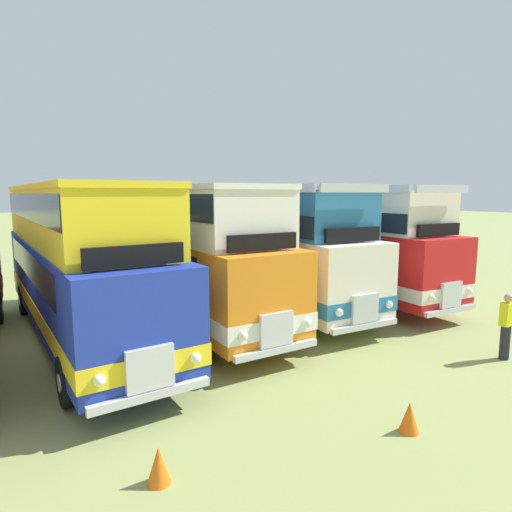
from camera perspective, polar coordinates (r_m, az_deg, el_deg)
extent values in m
plane|color=#8C9956|center=(14.16, -29.10, -10.29)|extent=(200.00, 200.00, 0.00)
cylinder|color=silver|center=(16.58, -30.46, -5.91)|extent=(0.04, 0.36, 0.36)
cube|color=#1E339E|center=(13.52, -22.23, -3.25)|extent=(3.05, 11.53, 2.30)
cube|color=yellow|center=(13.64, -22.09, -5.72)|extent=(3.09, 11.57, 0.44)
cube|color=#19232D|center=(13.81, -22.70, -0.51)|extent=(2.96, 9.13, 0.76)
cube|color=#19232D|center=(8.03, -14.37, -5.68)|extent=(2.20, 0.21, 0.90)
cube|color=silver|center=(8.32, -13.80, -14.24)|extent=(0.90, 0.16, 0.80)
cube|color=silver|center=(8.49, -13.61, -17.43)|extent=(2.30, 0.25, 0.16)
sphere|color=#EAEACC|center=(8.62, -7.99, -13.24)|extent=(0.22, 0.22, 0.22)
sphere|color=#EAEACC|center=(8.08, -20.00, -15.19)|extent=(0.22, 0.22, 0.22)
cube|color=yellow|center=(13.54, -22.88, 4.85)|extent=(2.91, 10.62, 1.50)
cube|color=yellow|center=(13.52, -23.08, 8.32)|extent=(2.97, 10.72, 0.14)
cube|color=#19232D|center=(13.53, -22.95, 6.12)|extent=(2.94, 10.52, 0.68)
cube|color=black|center=(8.35, -15.67, 0.04)|extent=(1.90, 0.21, 0.40)
cylinder|color=black|center=(10.34, -10.73, -13.03)|extent=(0.33, 1.05, 1.04)
cylinder|color=silver|center=(10.40, -9.95, -12.89)|extent=(0.04, 0.36, 0.36)
cylinder|color=black|center=(9.77, -23.69, -14.91)|extent=(0.33, 1.05, 1.04)
cylinder|color=silver|center=(9.75, -24.59, -15.02)|extent=(0.04, 0.36, 0.36)
cylinder|color=black|center=(17.73, -20.91, -4.45)|extent=(0.33, 1.05, 1.04)
cylinder|color=silver|center=(17.76, -20.44, -4.41)|extent=(0.04, 0.36, 0.36)
cylinder|color=black|center=(17.40, -28.33, -5.14)|extent=(0.33, 1.05, 1.04)
cylinder|color=silver|center=(17.39, -28.82, -5.18)|extent=(0.04, 0.36, 0.36)
cube|color=orange|center=(14.43, -8.59, -2.03)|extent=(2.62, 10.01, 2.30)
cube|color=white|center=(14.55, -8.54, -4.35)|extent=(2.66, 10.05, 0.44)
cube|color=#19232D|center=(14.70, -9.25, 0.52)|extent=(2.62, 7.61, 0.76)
cube|color=#19232D|center=(10.03, 2.40, -2.67)|extent=(2.20, 0.13, 0.90)
cube|color=silver|center=(10.25, 2.71, -9.65)|extent=(0.90, 0.13, 0.80)
cube|color=silver|center=(10.39, 2.78, -12.32)|extent=(2.30, 0.17, 0.16)
sphere|color=#EAEACC|center=(10.75, 6.76, -8.84)|extent=(0.22, 0.22, 0.22)
sphere|color=#EAEACC|center=(9.79, -1.70, -10.52)|extent=(0.22, 0.22, 0.22)
cube|color=white|center=(14.45, -9.14, 5.56)|extent=(2.51, 9.10, 1.50)
cube|color=white|center=(14.43, -9.22, 8.82)|extent=(2.57, 9.21, 0.14)
cube|color=#19232D|center=(14.44, -9.17, 6.75)|extent=(2.55, 9.01, 0.68)
cube|color=black|center=(10.32, 0.91, 1.86)|extent=(1.90, 0.14, 0.40)
cylinder|color=black|center=(12.34, 2.81, -9.35)|extent=(0.29, 1.04, 1.04)
cylinder|color=silver|center=(12.42, 3.38, -9.24)|extent=(0.02, 0.36, 0.36)
cylinder|color=black|center=(11.27, -7.09, -11.14)|extent=(0.29, 1.04, 1.04)
cylinder|color=silver|center=(11.21, -7.80, -11.25)|extent=(0.02, 0.36, 0.36)
cylinder|color=black|center=(17.98, -9.11, -3.84)|extent=(0.29, 1.04, 1.04)
cylinder|color=silver|center=(18.03, -8.66, -3.79)|extent=(0.02, 0.36, 0.36)
cylinder|color=black|center=(17.26, -16.20, -4.57)|extent=(0.29, 1.04, 1.04)
cylinder|color=silver|center=(17.22, -16.68, -4.62)|extent=(0.02, 0.36, 0.36)
cube|color=silver|center=(16.16, 2.57, -0.84)|extent=(3.00, 9.83, 2.30)
cube|color=teal|center=(16.27, 2.55, -2.93)|extent=(3.04, 9.88, 0.44)
cube|color=#19232D|center=(16.42, 1.87, 1.42)|extent=(2.90, 7.44, 0.76)
cube|color=#19232D|center=(12.22, 14.04, -0.94)|extent=(2.20, 0.21, 0.90)
cube|color=silver|center=(12.40, 14.18, -6.73)|extent=(0.90, 0.17, 0.80)
cube|color=silver|center=(12.51, 14.19, -8.97)|extent=(2.30, 0.26, 0.16)
sphere|color=#EAEACC|center=(12.99, 17.18, -6.15)|extent=(0.22, 0.22, 0.22)
sphere|color=#EAEACC|center=(11.82, 10.94, -7.35)|extent=(0.22, 0.22, 0.22)
cube|color=teal|center=(16.19, 2.16, 5.94)|extent=(2.85, 8.93, 1.50)
cube|color=silver|center=(12.40, 13.01, 8.74)|extent=(2.40, 0.22, 0.24)
cube|color=silver|center=(19.66, -3.59, 8.66)|extent=(2.40, 0.22, 0.24)
cube|color=silver|center=(16.81, 5.76, 8.71)|extent=(0.55, 8.81, 0.24)
cube|color=silver|center=(15.61, -1.69, 8.79)|extent=(0.55, 8.81, 0.24)
cube|color=#19232D|center=(16.21, 2.15, 4.88)|extent=(2.89, 8.83, 0.64)
cube|color=black|center=(12.49, 12.66, 2.77)|extent=(1.90, 0.22, 0.40)
cylinder|color=black|center=(14.47, 13.12, -6.91)|extent=(0.33, 1.05, 1.04)
cylinder|color=silver|center=(14.57, 13.57, -6.82)|extent=(0.04, 0.36, 0.36)
cylinder|color=black|center=(13.13, 5.43, -8.30)|extent=(0.33, 1.05, 1.04)
cylinder|color=silver|center=(13.05, 4.87, -8.39)|extent=(0.04, 0.36, 0.36)
cylinder|color=black|center=(19.55, 0.92, -2.76)|extent=(0.33, 1.05, 1.04)
cylinder|color=silver|center=(19.62, 1.30, -2.72)|extent=(0.04, 0.36, 0.36)
cylinder|color=black|center=(18.57, -5.33, -3.38)|extent=(0.33, 1.05, 1.04)
cylinder|color=silver|center=(18.52, -5.76, -3.42)|extent=(0.04, 0.36, 0.36)
cube|color=red|center=(18.38, 11.33, 0.11)|extent=(2.87, 10.48, 2.30)
cube|color=silver|center=(18.47, 11.27, -1.74)|extent=(2.91, 10.52, 0.44)
cube|color=#19232D|center=(18.61, 10.59, 2.09)|extent=(2.81, 8.08, 0.76)
cube|color=#19232D|center=(14.78, 24.29, 0.13)|extent=(2.20, 0.18, 0.90)
cube|color=silver|center=(14.93, 24.35, -4.68)|extent=(0.90, 0.15, 0.80)
cube|color=silver|center=(15.02, 24.33, -6.56)|extent=(2.30, 0.22, 0.16)
sphere|color=#EAEACC|center=(15.64, 26.37, -4.24)|extent=(0.22, 0.22, 0.22)
sphere|color=#EAEACC|center=(14.22, 22.19, -5.17)|extent=(0.22, 0.22, 0.22)
cube|color=silver|center=(18.41, 10.99, 6.07)|extent=(2.74, 9.57, 1.50)
cube|color=silver|center=(14.93, 23.40, 8.15)|extent=(2.40, 0.19, 0.24)
cube|color=silver|center=(21.83, 3.84, 8.61)|extent=(2.40, 0.19, 0.24)
cube|color=silver|center=(19.18, 13.85, 8.45)|extent=(0.44, 9.49, 0.24)
cube|color=silver|center=(17.65, 8.03, 8.65)|extent=(0.44, 9.49, 0.24)
cube|color=#19232D|center=(18.42, 10.97, 5.14)|extent=(2.77, 9.48, 0.64)
cube|color=black|center=(15.00, 22.97, 3.20)|extent=(1.90, 0.19, 0.40)
cylinder|color=black|center=(16.92, 22.12, -5.11)|extent=(0.32, 1.05, 1.04)
cylinder|color=silver|center=(17.04, 22.44, -5.04)|extent=(0.03, 0.36, 0.36)
cylinder|color=black|center=(15.25, 16.61, -6.27)|extent=(0.32, 1.05, 1.04)
cylinder|color=silver|center=(15.14, 16.21, -6.35)|extent=(0.03, 0.36, 0.36)
cylinder|color=black|center=(21.90, 7.83, -1.65)|extent=(0.32, 1.05, 1.04)
cylinder|color=silver|center=(21.99, 8.15, -1.61)|extent=(0.03, 0.36, 0.36)
cylinder|color=black|center=(20.63, 2.69, -2.19)|extent=(0.32, 1.05, 1.04)
cylinder|color=silver|center=(20.55, 2.33, -2.22)|extent=(0.03, 0.36, 0.36)
cone|color=orange|center=(8.69, 19.59, -19.41)|extent=(0.36, 0.36, 0.56)
cone|color=orange|center=(7.20, -12.72, -25.33)|extent=(0.36, 0.36, 0.57)
cylinder|color=#23232D|center=(13.03, 30.02, -9.84)|extent=(0.24, 0.24, 0.90)
cube|color=yellow|center=(12.84, 30.26, -6.64)|extent=(0.36, 0.22, 0.60)
sphere|color=tan|center=(12.74, 30.40, -4.81)|extent=(0.22, 0.22, 0.22)
cylinder|color=#8C704C|center=(25.44, -18.69, -0.62)|extent=(0.08, 0.08, 1.05)
cylinder|color=#8C704C|center=(29.19, 0.95, 0.90)|extent=(0.08, 0.08, 1.05)
cylinder|color=beige|center=(24.85, -30.11, -0.56)|extent=(30.14, 0.03, 0.03)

